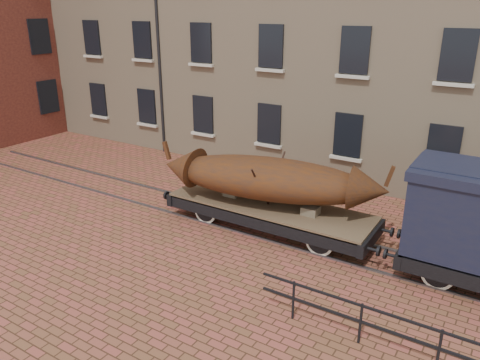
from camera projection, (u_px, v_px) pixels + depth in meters
The scene contains 5 objects.
ground at pixel (262, 228), 15.55m from camera, with size 90.00×90.00×0.00m, color brown.
warehouse_cream at pixel (445, 4), 19.53m from camera, with size 40.00×10.19×14.00m.
rail_track at pixel (262, 227), 15.54m from camera, with size 30.00×1.52×0.06m.
flatcar_wagon at pixel (269, 210), 15.16m from camera, with size 7.62×2.07×1.15m.
iron_boat at pixel (269, 178), 14.81m from camera, with size 7.47×3.32×1.76m.
Camera 1 is at (6.85, -12.25, 6.91)m, focal length 35.00 mm.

